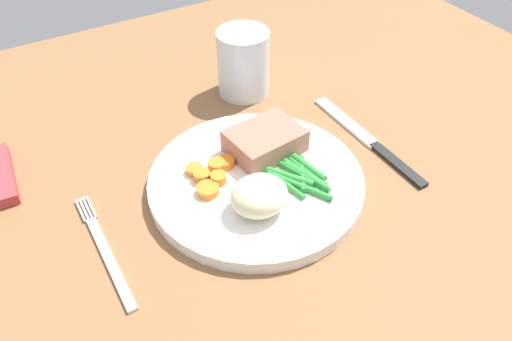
{
  "coord_description": "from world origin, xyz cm",
  "views": [
    {
      "loc": [
        -17.99,
        -39.56,
        42.56
      ],
      "look_at": [
        3.19,
        -3.55,
        4.6
      ],
      "focal_mm": 35.34,
      "sensor_mm": 36.0,
      "label": 1
    }
  ],
  "objects_px": {
    "fork": "(105,250)",
    "water_glass": "(243,67)",
    "dinner_plate": "(256,182)",
    "knife": "(370,141)",
    "meat_portion": "(264,139)"
  },
  "relations": [
    {
      "from": "fork",
      "to": "water_glass",
      "type": "bearing_deg",
      "value": 32.97
    },
    {
      "from": "dinner_plate",
      "to": "knife",
      "type": "height_order",
      "value": "dinner_plate"
    },
    {
      "from": "dinner_plate",
      "to": "water_glass",
      "type": "height_order",
      "value": "water_glass"
    },
    {
      "from": "fork",
      "to": "water_glass",
      "type": "relative_size",
      "value": 1.8
    },
    {
      "from": "fork",
      "to": "knife",
      "type": "bearing_deg",
      "value": -1.73
    },
    {
      "from": "dinner_plate",
      "to": "knife",
      "type": "xyz_separation_m",
      "value": [
        0.17,
        -0.0,
        -0.01
      ]
    },
    {
      "from": "meat_portion",
      "to": "knife",
      "type": "bearing_deg",
      "value": -17.32
    },
    {
      "from": "water_glass",
      "to": "fork",
      "type": "bearing_deg",
      "value": -145.35
    },
    {
      "from": "meat_portion",
      "to": "water_glass",
      "type": "bearing_deg",
      "value": 69.55
    },
    {
      "from": "meat_portion",
      "to": "fork",
      "type": "bearing_deg",
      "value": -169.05
    },
    {
      "from": "water_glass",
      "to": "dinner_plate",
      "type": "bearing_deg",
      "value": -115.46
    },
    {
      "from": "meat_portion",
      "to": "fork",
      "type": "distance_m",
      "value": 0.22
    },
    {
      "from": "fork",
      "to": "water_glass",
      "type": "distance_m",
      "value": 0.33
    },
    {
      "from": "dinner_plate",
      "to": "fork",
      "type": "distance_m",
      "value": 0.18
    },
    {
      "from": "knife",
      "to": "water_glass",
      "type": "bearing_deg",
      "value": 113.26
    }
  ]
}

